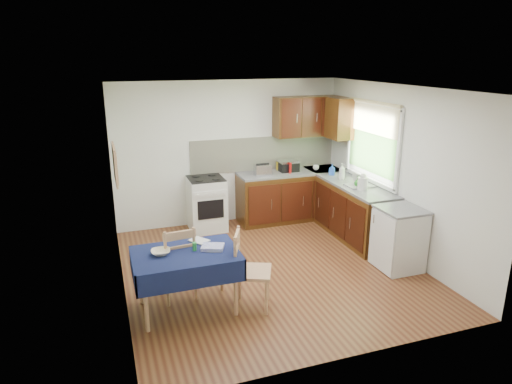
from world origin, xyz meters
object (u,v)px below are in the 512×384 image
object	(u,v)px
sandwich_press	(288,166)
toaster	(263,170)
chair_near	(248,268)
chair_far	(178,261)
dining_table	(186,261)
kettle	(363,182)
dish_rack	(359,185)

from	to	relation	value
sandwich_press	toaster	bearing A→B (deg)	-165.39
chair_near	chair_far	bearing A→B (deg)	81.89
chair_far	chair_near	world-z (taller)	chair_far
sandwich_press	dining_table	bearing A→B (deg)	-133.48
dining_table	kettle	bearing A→B (deg)	9.24
dining_table	toaster	xyz separation A→B (m)	(1.80, 2.38, 0.37)
chair_far	kettle	bearing A→B (deg)	-171.01
dining_table	chair_far	size ratio (longest dim) A/B	1.26
chair_far	chair_near	distance (m)	0.88
chair_far	chair_near	size ratio (longest dim) A/B	1.00
toaster	sandwich_press	world-z (taller)	toaster
dining_table	sandwich_press	bearing A→B (deg)	36.87
dining_table	chair_near	size ratio (longest dim) A/B	1.26
chair_far	chair_near	bearing A→B (deg)	143.29
sandwich_press	dish_rack	distance (m)	1.45
chair_far	dish_rack	world-z (taller)	dish_rack
toaster	kettle	xyz separation A→B (m)	(1.17, -1.32, 0.02)
toaster	sandwich_press	size ratio (longest dim) A/B	0.84
dining_table	dish_rack	size ratio (longest dim) A/B	2.90
dining_table	sandwich_press	xyz separation A→B (m)	(2.33, 2.52, 0.37)
dining_table	kettle	size ratio (longest dim) A/B	4.60
chair_far	toaster	world-z (taller)	toaster
kettle	chair_near	bearing A→B (deg)	-151.44
sandwich_press	kettle	size ratio (longest dim) A/B	1.27
chair_far	toaster	distance (m)	2.83
dining_table	toaster	world-z (taller)	toaster
dish_rack	kettle	bearing A→B (deg)	-110.00
dining_table	chair_far	xyz separation A→B (m)	(-0.05, 0.28, -0.12)
kettle	toaster	bearing A→B (deg)	131.40
chair_near	dining_table	bearing A→B (deg)	99.17
chair_near	sandwich_press	xyz separation A→B (m)	(1.63, 2.70, 0.49)
dining_table	sandwich_press	distance (m)	3.46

